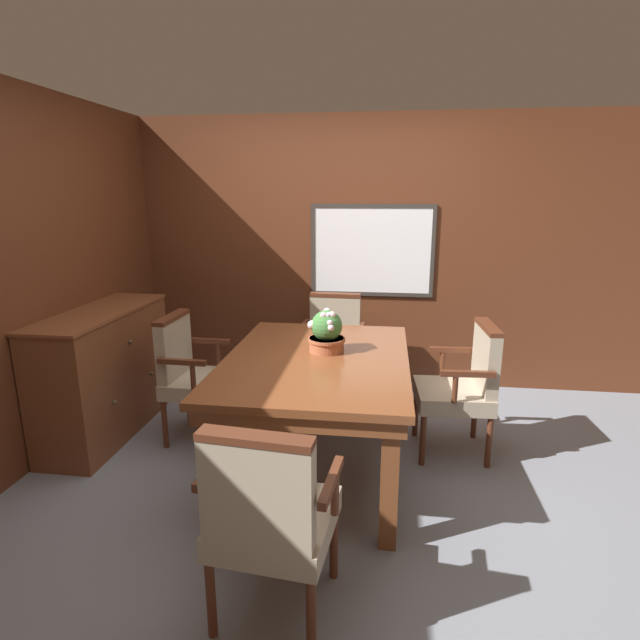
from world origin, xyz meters
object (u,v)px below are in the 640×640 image
at_px(potted_plant, 327,332).
at_px(sideboard_cabinet, 105,372).
at_px(dining_table, 317,372).
at_px(chair_right_far, 464,383).
at_px(chair_head_far, 333,343).
at_px(chair_left_far, 193,371).
at_px(chair_head_near, 269,513).

relative_size(potted_plant, sideboard_cabinet, 0.21).
bearing_deg(dining_table, chair_right_far, 20.64).
distance_m(chair_right_far, chair_head_far, 1.28).
distance_m(potted_plant, sideboard_cabinet, 1.75).
relative_size(chair_right_far, chair_left_far, 1.00).
bearing_deg(chair_left_far, dining_table, -108.21).
relative_size(chair_right_far, chair_head_far, 1.00).
distance_m(chair_right_far, sideboard_cabinet, 2.61).
xyz_separation_m(chair_head_near, chair_left_far, (-0.94, 1.55, 0.00)).
bearing_deg(chair_left_far, chair_right_far, -88.00).
distance_m(dining_table, sideboard_cabinet, 1.68).
height_order(potted_plant, sideboard_cabinet, potted_plant).
distance_m(chair_left_far, sideboard_cabinet, 0.68).
height_order(chair_head_near, chair_right_far, same).
height_order(dining_table, sideboard_cabinet, sideboard_cabinet).
xyz_separation_m(chair_right_far, potted_plant, (-0.92, -0.24, 0.39)).
bearing_deg(dining_table, chair_left_far, 160.43).
bearing_deg(potted_plant, sideboard_cabinet, 173.16).
relative_size(dining_table, potted_plant, 5.79).
bearing_deg(chair_head_near, potted_plant, -87.43).
bearing_deg(chair_head_near, chair_left_far, -53.27).
bearing_deg(chair_head_far, chair_left_far, -136.54).
xyz_separation_m(chair_right_far, chair_left_far, (-1.93, -0.02, 0.00)).
bearing_deg(sideboard_cabinet, chair_head_far, 27.61).
xyz_separation_m(dining_table, chair_head_near, (-0.03, -1.21, -0.17)).
relative_size(dining_table, chair_head_near, 1.72).
xyz_separation_m(dining_table, chair_head_far, (-0.02, 1.17, -0.17)).
xyz_separation_m(chair_left_far, sideboard_cabinet, (-0.68, -0.02, -0.04)).
xyz_separation_m(dining_table, sideboard_cabinet, (-1.64, 0.33, -0.20)).
distance_m(dining_table, chair_head_near, 1.22).
height_order(chair_right_far, sideboard_cabinet, sideboard_cabinet).
bearing_deg(dining_table, potted_plant, 69.64).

